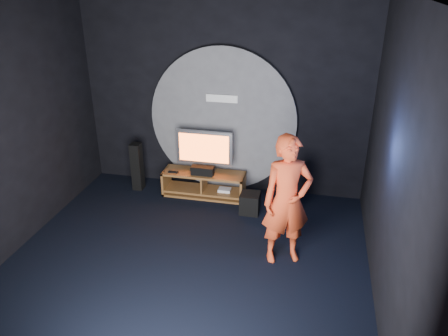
# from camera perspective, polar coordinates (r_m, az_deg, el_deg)

# --- Properties ---
(floor) EXTENTS (5.00, 5.00, 0.00)m
(floor) POSITION_cam_1_polar(r_m,az_deg,el_deg) (6.22, -5.17, -12.57)
(floor) COLOR black
(floor) RESTS_ON ground
(back_wall) EXTENTS (5.00, 0.04, 3.50)m
(back_wall) POSITION_cam_1_polar(r_m,az_deg,el_deg) (7.63, -0.10, 9.51)
(back_wall) COLOR black
(back_wall) RESTS_ON ground
(front_wall) EXTENTS (5.00, 0.04, 3.50)m
(front_wall) POSITION_cam_1_polar(r_m,az_deg,el_deg) (3.38, -19.27, -13.60)
(front_wall) COLOR black
(front_wall) RESTS_ON ground
(right_wall) EXTENTS (0.04, 5.00, 3.50)m
(right_wall) POSITION_cam_1_polar(r_m,az_deg,el_deg) (5.19, 21.42, 0.09)
(right_wall) COLOR black
(right_wall) RESTS_ON ground
(wall_disc_panel) EXTENTS (2.60, 0.11, 2.60)m
(wall_disc_panel) POSITION_cam_1_polar(r_m,az_deg,el_deg) (7.71, -0.18, 6.18)
(wall_disc_panel) COLOR #515156
(wall_disc_panel) RESTS_ON ground
(media_console) EXTENTS (1.46, 0.45, 0.45)m
(media_console) POSITION_cam_1_polar(r_m,az_deg,el_deg) (7.85, -2.58, -2.28)
(media_console) COLOR brown
(media_console) RESTS_ON ground
(tv) EXTENTS (1.00, 0.22, 0.76)m
(tv) POSITION_cam_1_polar(r_m,az_deg,el_deg) (7.63, -2.60, 2.42)
(tv) COLOR #A6A7AE
(tv) RESTS_ON media_console
(center_speaker) EXTENTS (0.40, 0.15, 0.15)m
(center_speaker) POSITION_cam_1_polar(r_m,az_deg,el_deg) (7.63, -2.84, -0.34)
(center_speaker) COLOR black
(center_speaker) RESTS_ON media_console
(remote) EXTENTS (0.18, 0.05, 0.02)m
(remote) POSITION_cam_1_polar(r_m,az_deg,el_deg) (7.77, -6.64, -0.53)
(remote) COLOR black
(remote) RESTS_ON media_console
(tower_speaker_left) EXTENTS (0.18, 0.20, 0.89)m
(tower_speaker_left) POSITION_cam_1_polar(r_m,az_deg,el_deg) (8.12, -11.27, 0.18)
(tower_speaker_left) COLOR black
(tower_speaker_left) RESTS_ON ground
(tower_speaker_right) EXTENTS (0.18, 0.20, 0.89)m
(tower_speaker_right) POSITION_cam_1_polar(r_m,az_deg,el_deg) (7.27, 8.80, -2.68)
(tower_speaker_right) COLOR black
(tower_speaker_right) RESTS_ON ground
(subwoofer) EXTENTS (0.32, 0.32, 0.35)m
(subwoofer) POSITION_cam_1_polar(r_m,az_deg,el_deg) (7.33, 3.41, -4.58)
(subwoofer) COLOR black
(subwoofer) RESTS_ON ground
(player) EXTENTS (0.79, 0.66, 1.85)m
(player) POSITION_cam_1_polar(r_m,az_deg,el_deg) (5.90, 8.23, -4.25)
(player) COLOR #DE421E
(player) RESTS_ON ground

